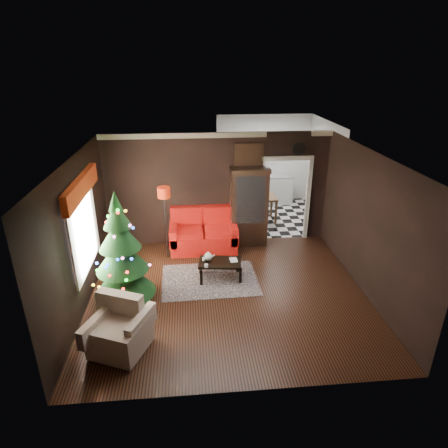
{
  "coord_description": "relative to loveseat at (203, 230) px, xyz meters",
  "views": [
    {
      "loc": [
        -0.7,
        -6.58,
        4.38
      ],
      "look_at": [
        0.0,
        0.9,
        1.15
      ],
      "focal_mm": 30.93,
      "sensor_mm": 36.0,
      "label": 1
    }
  ],
  "objects": [
    {
      "name": "painting",
      "position": [
        1.15,
        0.41,
        1.75
      ],
      "size": [
        0.62,
        0.05,
        0.52
      ],
      "primitive_type": "cube",
      "color": "#B77447",
      "rests_on": "wall_back"
    },
    {
      "name": "kitchen_floor",
      "position": [
        2.1,
        1.95,
        -0.5
      ],
      "size": [
        3.0,
        3.0,
        0.0
      ],
      "primitive_type": "plane",
      "color": "silver",
      "rests_on": "ground"
    },
    {
      "name": "left_window",
      "position": [
        -2.31,
        -1.85,
        0.95
      ],
      "size": [
        0.05,
        1.6,
        1.4
      ],
      "primitive_type": "cube",
      "color": "white",
      "rests_on": "wall_left"
    },
    {
      "name": "armchair",
      "position": [
        -1.5,
        -3.52,
        -0.04
      ],
      "size": [
        1.11,
        1.11,
        0.86
      ],
      "primitive_type": null,
      "rotation": [
        0.0,
        0.0,
        -0.41
      ],
      "color": "tan",
      "rests_on": "ground"
    },
    {
      "name": "book",
      "position": [
        0.5,
        -1.43,
        0.02
      ],
      "size": [
        0.16,
        0.03,
        0.21
      ],
      "primitive_type": "imported",
      "rotation": [
        0.0,
        0.0,
        0.09
      ],
      "color": "tan",
      "rests_on": "coffee_table"
    },
    {
      "name": "cup_b",
      "position": [
        -0.02,
        -1.66,
        -0.05
      ],
      "size": [
        0.09,
        0.09,
        0.07
      ],
      "primitive_type": "cylinder",
      "rotation": [
        0.0,
        0.0,
        -0.13
      ],
      "color": "white",
      "rests_on": "coffee_table"
    },
    {
      "name": "coffee_table",
      "position": [
        0.28,
        -1.44,
        -0.29
      ],
      "size": [
        0.95,
        0.64,
        0.4
      ],
      "primitive_type": null,
      "rotation": [
        0.0,
        0.0,
        -0.12
      ],
      "color": "#342014",
      "rests_on": "rug"
    },
    {
      "name": "loveseat",
      "position": [
        0.0,
        0.0,
        0.0
      ],
      "size": [
        1.7,
        0.9,
        1.0
      ],
      "primitive_type": null,
      "color": "maroon",
      "rests_on": "ground"
    },
    {
      "name": "kitchen_counter",
      "position": [
        2.1,
        3.15,
        -0.05
      ],
      "size": [
        1.8,
        0.6,
        0.9
      ],
      "primitive_type": "cube",
      "color": "silver",
      "rests_on": "ground"
    },
    {
      "name": "floor_lamp",
      "position": [
        -0.88,
        -0.36,
        0.33
      ],
      "size": [
        0.38,
        0.38,
        1.85
      ],
      "primitive_type": null,
      "rotation": [
        0.0,
        0.0,
        -0.26
      ],
      "color": "black",
      "rests_on": "ground"
    },
    {
      "name": "rug",
      "position": [
        0.06,
        -1.5,
        -0.49
      ],
      "size": [
        2.06,
        1.52,
        0.01
      ],
      "primitive_type": "cube",
      "rotation": [
        0.0,
        0.0,
        0.02
      ],
      "color": "#65505C",
      "rests_on": "ground"
    },
    {
      "name": "valance",
      "position": [
        -2.23,
        -1.85,
        1.77
      ],
      "size": [
        0.12,
        2.1,
        0.35
      ],
      "primitive_type": "cube",
      "color": "#9F2E0F",
      "rests_on": "wall_left"
    },
    {
      "name": "teapot",
      "position": [
        0.04,
        -1.37,
        0.01
      ],
      "size": [
        0.24,
        0.24,
        0.19
      ],
      "primitive_type": null,
      "rotation": [
        0.0,
        0.0,
        0.23
      ],
      "color": "white",
      "rests_on": "coffee_table"
    },
    {
      "name": "wall_right",
      "position": [
        3.15,
        -2.05,
        0.9
      ],
      "size": [
        0.0,
        5.5,
        5.5
      ],
      "primitive_type": "plane",
      "rotation": [
        1.57,
        0.0,
        -1.57
      ],
      "color": "black",
      "rests_on": "ground"
    },
    {
      "name": "ceiling",
      "position": [
        0.4,
        -2.05,
        2.3
      ],
      "size": [
        5.5,
        5.5,
        0.0
      ],
      "primitive_type": "plane",
      "rotation": [
        3.14,
        0.0,
        0.0
      ],
      "color": "white",
      "rests_on": "ground"
    },
    {
      "name": "wall_front",
      "position": [
        0.4,
        -4.55,
        0.9
      ],
      "size": [
        5.5,
        0.0,
        5.5
      ],
      "primitive_type": "plane",
      "rotation": [
        -1.57,
        0.0,
        0.0
      ],
      "color": "black",
      "rests_on": "ground"
    },
    {
      "name": "cup_a",
      "position": [
        -0.05,
        -1.37,
        -0.05
      ],
      "size": [
        0.09,
        0.09,
        0.06
      ],
      "primitive_type": "cylinder",
      "rotation": [
        0.0,
        0.0,
        0.24
      ],
      "color": "silver",
      "rests_on": "coffee_table"
    },
    {
      "name": "curio_cabinet",
      "position": [
        1.15,
        0.22,
        0.45
      ],
      "size": [
        0.9,
        0.45,
        1.9
      ],
      "primitive_type": null,
      "color": "black",
      "rests_on": "ground"
    },
    {
      "name": "christmas_tree",
      "position": [
        -1.62,
        -2.06,
        0.55
      ],
      "size": [
        1.28,
        1.28,
        2.25
      ],
      "primitive_type": null,
      "rotation": [
        0.0,
        0.0,
        0.09
      ],
      "color": "black",
      "rests_on": "ground"
    },
    {
      "name": "doorway",
      "position": [
        2.1,
        0.45,
        0.55
      ],
      "size": [
        1.1,
        0.1,
        2.1
      ],
      "primitive_type": null,
      "color": "silver",
      "rests_on": "ground"
    },
    {
      "name": "kitchen_window",
      "position": [
        2.1,
        3.4,
        1.2
      ],
      "size": [
        0.7,
        0.06,
        0.7
      ],
      "primitive_type": "cube",
      "color": "white",
      "rests_on": "ground"
    },
    {
      "name": "wall_clock",
      "position": [
        2.35,
        0.4,
        1.88
      ],
      "size": [
        0.32,
        0.32,
        0.06
      ],
      "primitive_type": "cylinder",
      "color": "white",
      "rests_on": "wall_back"
    },
    {
      "name": "floor",
      "position": [
        0.4,
        -2.05,
        -0.5
      ],
      "size": [
        5.5,
        5.5,
        0.0
      ],
      "primitive_type": "plane",
      "color": "black",
      "rests_on": "ground"
    },
    {
      "name": "wall_back",
      "position": [
        0.4,
        0.45,
        0.9
      ],
      "size": [
        5.5,
        0.0,
        5.5
      ],
      "primitive_type": "plane",
      "rotation": [
        1.57,
        0.0,
        0.0
      ],
      "color": "black",
      "rests_on": "ground"
    },
    {
      "name": "wall_left",
      "position": [
        -2.35,
        -2.05,
        0.9
      ],
      "size": [
        0.0,
        5.5,
        5.5
      ],
      "primitive_type": "plane",
      "rotation": [
        1.57,
        0.0,
        1.57
      ],
      "color": "black",
      "rests_on": "ground"
    },
    {
      "name": "kitchen_table",
      "position": [
        1.8,
        1.65,
        -0.12
      ],
      "size": [
        0.7,
        0.7,
        0.75
      ],
      "primitive_type": null,
      "color": "brown",
      "rests_on": "ground"
    }
  ]
}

